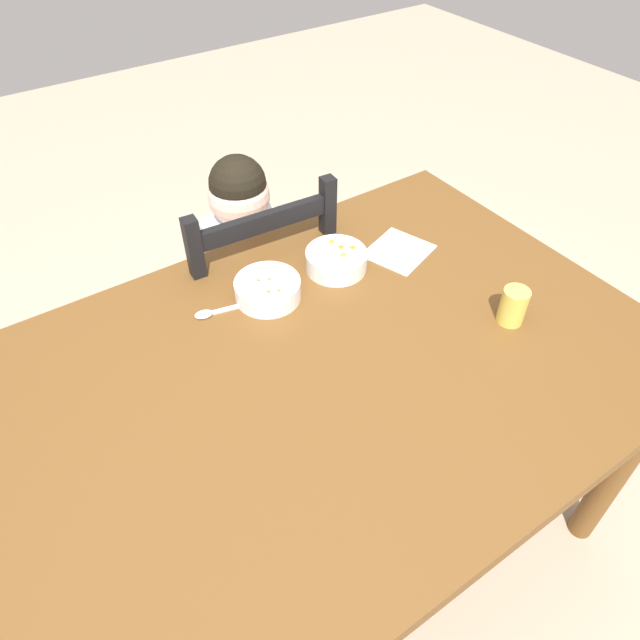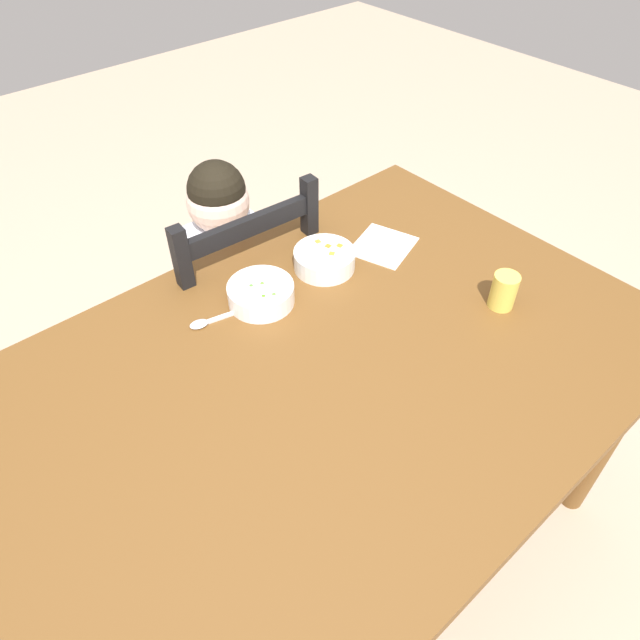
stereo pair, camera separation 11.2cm
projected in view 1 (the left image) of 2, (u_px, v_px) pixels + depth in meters
The scene contains 9 objects.
ground_plane at pixel (315, 538), 1.77m from camera, with size 8.00×8.00×0.00m, color tan.
dining_table at pixel (313, 398), 1.30m from camera, with size 1.54×1.02×0.78m.
dining_chair at pixel (253, 308), 1.85m from camera, with size 0.45×0.45×0.94m.
child_figure at pixel (250, 263), 1.72m from camera, with size 0.32×0.31×0.98m.
bowl_of_peas at pixel (268, 289), 1.39m from camera, with size 0.16×0.16×0.05m.
bowl_of_carrots at pixel (336, 260), 1.47m from camera, with size 0.16×0.16×0.05m.
spoon at pixel (212, 312), 1.37m from camera, with size 0.14×0.05×0.01m.
drinking_cup at pixel (513, 306), 1.32m from camera, with size 0.06×0.06×0.09m, color #DDC750.
paper_napkin at pixel (399, 251), 1.54m from camera, with size 0.16×0.14×0.00m, color white.
Camera 1 is at (-0.45, -0.69, 1.71)m, focal length 32.56 mm.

